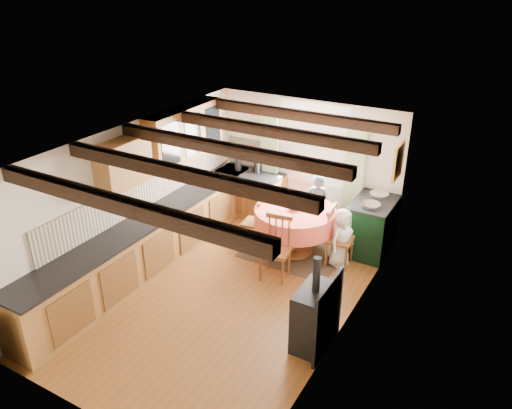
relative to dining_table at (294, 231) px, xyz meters
The scene contains 41 objects.
floor 1.63m from the dining_table, 102.50° to the right, with size 3.60×5.50×0.00m, color #914E1A.
ceiling 2.53m from the dining_table, 102.50° to the right, with size 3.60×5.50×0.00m, color white.
wall_back 1.48m from the dining_table, 105.73° to the left, with size 3.60×0.00×2.40m, color silver.
wall_front 4.37m from the dining_table, 94.55° to the right, with size 3.60×0.00×2.40m, color silver.
wall_left 2.75m from the dining_table, 144.29° to the right, with size 0.00×5.50×2.40m, color silver.
wall_right 2.26m from the dining_table, 46.53° to the right, with size 0.00×5.50×2.40m, color silver.
beam_a 4.03m from the dining_table, 95.51° to the right, with size 3.60×0.16×0.16m, color #342114.
beam_b 3.19m from the dining_table, 97.65° to the right, with size 3.60×0.16×0.16m, color #342114.
beam_c 2.46m from the dining_table, 102.50° to the right, with size 3.60×0.16×0.16m, color #342114.
beam_d 2.00m from the dining_table, 122.32° to the right, with size 3.60×0.16×0.16m, color #342114.
beam_e 1.98m from the dining_table, 126.50° to the left, with size 3.60×0.16×0.16m, color #342114.
splash_left 2.58m from the dining_table, 149.71° to the right, with size 0.02×4.50×0.55m, color beige.
splash_back 1.96m from the dining_table, 138.39° to the left, with size 1.40×0.02×0.55m, color beige.
base_cabinet_left 2.40m from the dining_table, 140.11° to the right, with size 0.60×5.30×0.88m, color olive.
base_cabinet_back 1.66m from the dining_table, 146.78° to the left, with size 1.30×0.60×0.88m, color olive.
worktop_left 2.43m from the dining_table, 139.80° to the right, with size 0.64×5.30×0.04m, color black.
worktop_back 1.72m from the dining_table, 147.36° to the left, with size 1.30×0.64×0.04m, color black.
wall_cabinet_glass 2.52m from the dining_table, behind, with size 0.34×1.80×0.90m, color olive.
wall_cabinet_solid 3.08m from the dining_table, 136.98° to the right, with size 0.34×0.90×0.70m, color olive.
window_frame 1.70m from the dining_table, 101.40° to the left, with size 1.34×0.03×1.54m, color white.
window_pane 1.70m from the dining_table, 101.35° to the left, with size 1.20×0.01×1.40m, color white.
curtain_left 1.70m from the dining_table, 134.48° to the left, with size 0.35×0.10×2.10m, color #B3E1A2.
curtain_right 1.44m from the dining_table, 61.27° to the left, with size 0.35×0.10×2.10m, color #B3E1A2.
curtain_rod 2.11m from the dining_table, 102.24° to the left, with size 0.03×0.03×2.00m, color black.
wall_picture 2.07m from the dining_table, 28.04° to the left, with size 0.04×0.50×0.60m, color gold.
wall_plate 1.88m from the dining_table, 59.02° to the left, with size 0.30×0.30×0.02m, color silver.
rug 0.41m from the dining_table, 75.96° to the left, with size 1.66×1.29×0.01m, color brown.
dining_table is the anchor object (origin of this frame).
chair_near 0.87m from the dining_table, 85.03° to the right, with size 0.45×0.47×1.05m, color brown, non-canonical shape.
chair_left 0.77m from the dining_table, behind, with size 0.38×0.40×0.90m, color brown, non-canonical shape.
chair_right 0.82m from the dining_table, ahead, with size 0.44×0.46×1.02m, color brown, non-canonical shape.
aga_range 1.35m from the dining_table, 33.15° to the left, with size 0.68×1.05×0.97m, color black, non-canonical shape.
cast_iron_stove 2.37m from the dining_table, 58.27° to the right, with size 0.40×0.67×1.34m, color black, non-canonical shape.
child_far 0.77m from the dining_table, 82.60° to the left, with size 0.44×0.29×1.22m, color #31444E.
child_right 0.85m from the dining_table, ahead, with size 0.50×0.33×1.03m, color silver.
bowl_a 0.44m from the dining_table, 144.51° to the right, with size 0.22×0.22×0.05m, color silver.
bowl_b 0.61m from the dining_table, 110.17° to the left, with size 0.20×0.20×0.06m, color silver.
cup 0.47m from the dining_table, 150.70° to the left, with size 0.11×0.11×0.10m, color silver.
canister_tall 1.98m from the dining_table, 152.26° to the left, with size 0.14×0.14×0.23m, color #262628.
canister_wide 1.77m from the dining_table, 141.57° to the left, with size 0.17×0.17×0.18m, color #262628.
canister_slim 1.66m from the dining_table, 144.32° to the left, with size 0.10×0.10×0.29m, color #262628.
Camera 1 is at (3.48, -5.32, 4.53)m, focal length 34.93 mm.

